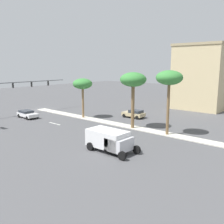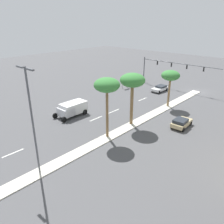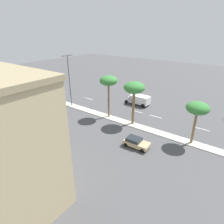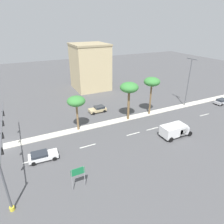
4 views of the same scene
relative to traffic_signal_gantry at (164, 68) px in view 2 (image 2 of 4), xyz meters
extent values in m
plane|color=#4C4C4F|center=(-8.42, 25.47, -4.42)|extent=(160.00, 160.00, 0.00)
cube|color=beige|center=(-8.42, 33.05, -4.36)|extent=(1.80, 68.25, 0.12)
cube|color=silver|center=(-2.40, 2.93, -4.41)|extent=(0.20, 2.80, 0.01)
cube|color=silver|center=(-2.40, 11.76, -4.41)|extent=(0.20, 2.80, 0.01)
cube|color=silver|center=(-2.40, 20.72, -4.41)|extent=(0.20, 2.80, 0.01)
cube|color=silver|center=(-2.40, 25.16, -4.41)|extent=(0.20, 2.80, 0.01)
cube|color=silver|center=(-2.40, 39.53, -4.41)|extent=(0.20, 2.80, 0.01)
cylinder|color=#515459|center=(5.68, 0.00, -1.18)|extent=(0.24, 0.24, 6.48)
cylinder|color=gold|center=(5.68, 0.00, -4.17)|extent=(0.53, 0.53, 0.50)
cylinder|color=#515459|center=(-3.91, 0.00, 1.57)|extent=(19.19, 0.16, 0.16)
cube|color=black|center=(1.84, 0.00, 1.02)|extent=(0.20, 0.32, 0.90)
sphere|color=#19D83F|center=(1.84, -0.12, 0.72)|extent=(0.18, 0.18, 0.18)
cube|color=black|center=(-1.99, 0.00, 1.02)|extent=(0.20, 0.32, 0.90)
sphere|color=#19D83F|center=(-1.99, -0.12, 0.72)|extent=(0.18, 0.18, 0.18)
cube|color=black|center=(-5.83, 0.00, 1.02)|extent=(0.20, 0.32, 0.90)
sphere|color=#19D83F|center=(-5.83, -0.12, 0.72)|extent=(0.18, 0.18, 0.18)
cube|color=black|center=(-9.67, 0.00, 1.02)|extent=(0.20, 0.32, 0.90)
sphere|color=#19D83F|center=(-9.67, -0.12, 0.72)|extent=(0.18, 0.18, 0.18)
cylinder|color=gray|center=(5.89, 6.86, -2.84)|extent=(0.10, 0.10, 3.16)
cylinder|color=gray|center=(5.89, 8.44, -2.84)|extent=(0.10, 0.10, 3.16)
cube|color=#19723F|center=(5.89, 7.65, -1.75)|extent=(0.08, 1.75, 0.98)
cylinder|color=olive|center=(-8.34, 11.96, -1.65)|extent=(0.39, 0.39, 5.29)
ellipsoid|color=#387F38|center=(-8.34, 11.96, 1.58)|extent=(3.35, 3.35, 1.84)
cylinder|color=brown|center=(-8.05, 22.90, -1.11)|extent=(0.48, 0.48, 6.38)
ellipsoid|color=#387F38|center=(-8.05, 22.90, 2.74)|extent=(3.75, 3.75, 2.06)
cylinder|color=brown|center=(-8.18, 28.51, -0.86)|extent=(0.37, 0.37, 6.87)
ellipsoid|color=#387F38|center=(-8.18, 28.51, 3.18)|extent=(3.44, 3.44, 1.89)
cylinder|color=#515459|center=(-8.38, 39.40, 1.44)|extent=(0.20, 0.20, 11.47)
cube|color=#515459|center=(-9.28, 39.40, 7.02)|extent=(1.10, 0.24, 0.16)
cube|color=#515459|center=(-7.48, 39.40, 7.02)|extent=(1.10, 0.24, 0.16)
cube|color=silver|center=(-2.00, 4.54, -3.82)|extent=(2.16, 4.36, 0.56)
cube|color=#262B33|center=(-2.03, 4.00, -3.34)|extent=(1.87, 2.43, 0.39)
cylinder|color=black|center=(-2.87, 6.07, -4.10)|extent=(0.25, 0.65, 0.64)
cylinder|color=black|center=(-1.00, 5.99, -4.10)|extent=(0.25, 0.65, 0.64)
cylinder|color=black|center=(-3.00, 3.09, -4.10)|extent=(0.25, 0.65, 0.64)
cylinder|color=black|center=(-1.14, 3.00, -4.10)|extent=(0.25, 0.65, 0.64)
cube|color=tan|center=(-14.39, 18.42, -3.79)|extent=(2.05, 3.99, 0.61)
cube|color=#262B33|center=(-14.41, 18.91, -3.25)|extent=(1.79, 2.22, 0.48)
cylinder|color=black|center=(-13.44, 17.08, -4.10)|extent=(0.24, 0.65, 0.64)
cylinder|color=black|center=(-15.25, 17.01, -4.10)|extent=(0.24, 0.65, 0.64)
cylinder|color=black|center=(-13.53, 19.83, -4.10)|extent=(0.24, 0.65, 0.64)
cylinder|color=black|center=(-15.35, 19.77, -4.10)|extent=(0.24, 0.65, 0.64)
cube|color=silver|center=(1.56, 28.30, -3.30)|extent=(2.43, 2.12, 1.34)
cube|color=silver|center=(1.56, 26.65, -3.05)|extent=(2.43, 4.50, 1.83)
cylinder|color=black|center=(0.35, 29.66, -3.97)|extent=(0.28, 0.90, 0.90)
cylinder|color=black|center=(2.77, 29.66, -3.97)|extent=(0.28, 0.90, 0.90)
cylinder|color=black|center=(0.35, 25.19, -3.97)|extent=(0.28, 0.90, 0.90)
cylinder|color=black|center=(2.77, 25.19, -3.97)|extent=(0.28, 0.90, 0.90)
camera|label=1|loc=(21.13, 44.34, 4.81)|focal=40.58mm
camera|label=2|loc=(-28.04, 49.31, 11.18)|focal=36.80mm
camera|label=3|loc=(-36.62, 6.75, 12.22)|focal=30.67mm
camera|label=4|loc=(24.30, 3.23, 14.64)|focal=31.51mm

